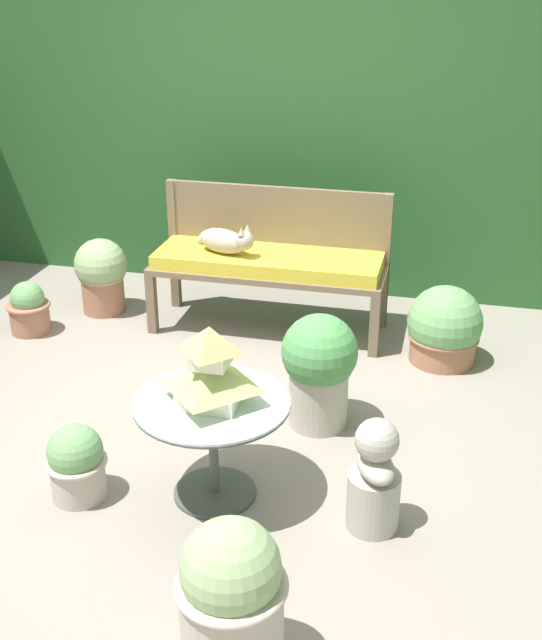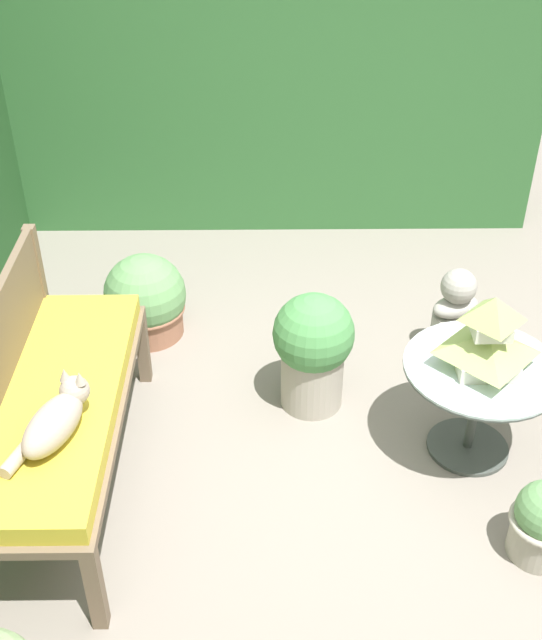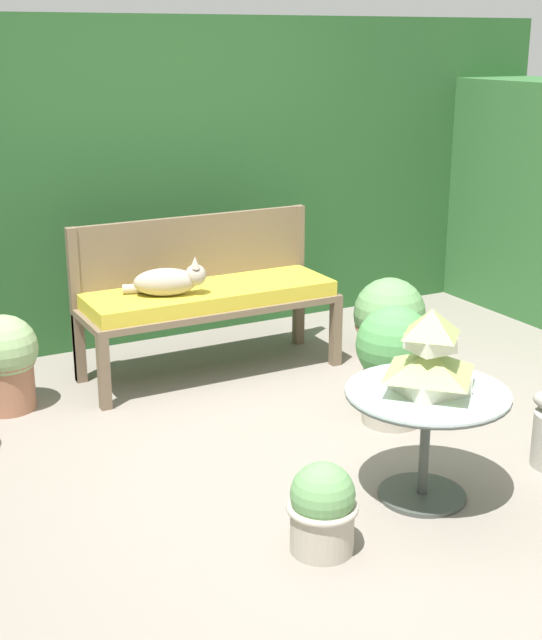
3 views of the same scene
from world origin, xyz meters
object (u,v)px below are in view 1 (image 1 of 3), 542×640
object	(u,v)px
pagoda_birdhouse	(211,370)
potted_plant_bench_left	(231,600)
patio_table	(213,421)
potted_plant_table_far	(76,463)
garden_bust	(374,479)
garden_bench	(268,265)
potted_plant_patio_mid	(101,274)
cat	(226,241)
potted_plant_bench_right	(444,329)
potted_plant_table_near	(319,367)
potted_plant_hedge_corner	(29,308)

from	to	relation	value
pagoda_birdhouse	potted_plant_bench_left	xyz separation A→B (m)	(0.37, -0.97, -0.35)
patio_table	potted_plant_table_far	distance (m)	0.68
potted_plant_bench_left	garden_bust	bearing A→B (deg)	67.19
garden_bench	potted_plant_table_far	world-z (taller)	garden_bench
garden_bust	potted_plant_patio_mid	distance (m)	2.90
cat	potted_plant_bench_right	size ratio (longest dim) A/B	0.90
potted_plant_bench_left	potted_plant_patio_mid	bearing A→B (deg)	122.11
cat	potted_plant_patio_mid	distance (m)	1.01
potted_plant_bench_left	potted_plant_table_far	xyz separation A→B (m)	(-0.99, 0.81, -0.14)
pagoda_birdhouse	potted_plant_table_far	distance (m)	0.80
patio_table	potted_plant_bench_right	bearing A→B (deg)	59.41
patio_table	potted_plant_bench_left	bearing A→B (deg)	-69.13
garden_bench	pagoda_birdhouse	size ratio (longest dim) A/B	4.20
garden_bench	potted_plant_patio_mid	xyz separation A→B (m)	(-1.22, 0.02, -0.18)
potted_plant_patio_mid	potted_plant_bench_left	bearing A→B (deg)	-57.89
potted_plant_bench_right	potted_plant_table_near	world-z (taller)	potted_plant_table_near
potted_plant_table_far	potted_plant_patio_mid	world-z (taller)	potted_plant_patio_mid
cat	potted_plant_bench_right	xyz separation A→B (m)	(1.45, -0.15, -0.41)
patio_table	potted_plant_bench_left	distance (m)	1.04
patio_table	potted_plant_bench_right	xyz separation A→B (m)	(0.98, 1.66, -0.18)
potted_plant_table_near	potted_plant_hedge_corner	size ratio (longest dim) A/B	1.78
potted_plant_bench_left	potted_plant_table_far	size ratio (longest dim) A/B	1.69
patio_table	garden_bust	size ratio (longest dim) A/B	1.31
garden_bust	potted_plant_table_far	world-z (taller)	garden_bust
patio_table	potted_plant_table_near	size ratio (longest dim) A/B	1.12
potted_plant_patio_mid	potted_plant_hedge_corner	distance (m)	0.57
garden_bench	potted_plant_patio_mid	world-z (taller)	garden_bench
garden_bench	garden_bust	world-z (taller)	garden_bust
potted_plant_bench_right	potted_plant_hedge_corner	distance (m)	2.75
pagoda_birdhouse	patio_table	bearing A→B (deg)	180.00
cat	patio_table	bearing A→B (deg)	-56.12
patio_table	potted_plant_table_far	xyz separation A→B (m)	(-0.62, -0.16, -0.22)
garden_bust	potted_plant_hedge_corner	bearing A→B (deg)	-143.90
pagoda_birdhouse	potted_plant_table_near	xyz separation A→B (m)	(0.36, 0.74, -0.32)
potted_plant_bench_left	potted_plant_patio_mid	distance (m)	3.36
garden_bench	potted_plant_bench_right	distance (m)	1.22
garden_bench	pagoda_birdhouse	xyz separation A→B (m)	(0.20, -1.86, 0.20)
garden_bust	potted_plant_patio_mid	bearing A→B (deg)	-154.86
garden_bench	potted_plant_bench_left	size ratio (longest dim) A/B	2.43
potted_plant_bench_right	potted_plant_bench_left	size ratio (longest dim) A/B	0.78
potted_plant_bench_left	potted_plant_patio_mid	xyz separation A→B (m)	(-1.78, 2.84, -0.04)
cat	pagoda_birdhouse	world-z (taller)	pagoda_birdhouse
pagoda_birdhouse	potted_plant_patio_mid	bearing A→B (deg)	127.03
potted_plant_bench_right	potted_plant_table_far	distance (m)	2.42
potted_plant_table_far	potted_plant_patio_mid	xyz separation A→B (m)	(-0.80, 2.04, 0.10)
potted_plant_table_near	patio_table	bearing A→B (deg)	-115.72
pagoda_birdhouse	potted_plant_bench_left	bearing A→B (deg)	-69.13
cat	potted_plant_bench_left	world-z (taller)	cat
garden_bust	potted_plant_bench_left	size ratio (longest dim) A/B	0.86
garden_bench	potted_plant_bench_right	xyz separation A→B (m)	(1.18, -0.20, -0.24)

